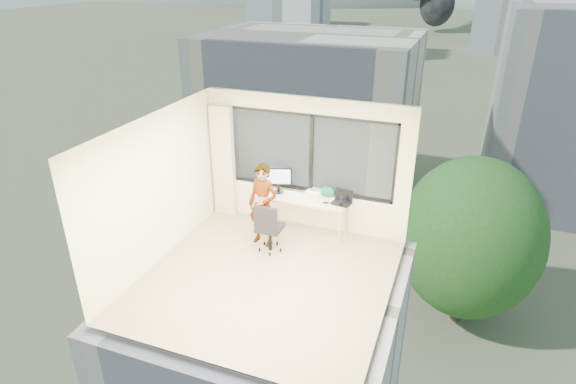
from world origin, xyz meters
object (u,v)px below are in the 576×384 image
at_px(chair, 270,226).
at_px(laptop, 341,198).
at_px(person, 263,205).
at_px(desk, 300,214).
at_px(monitor, 278,180).
at_px(game_console, 315,192).
at_px(handbag, 328,192).

height_order(chair, laptop, chair).
bearing_deg(person, laptop, 34.02).
bearing_deg(desk, person, -128.32).
xyz_separation_m(person, monitor, (0.03, 0.68, 0.22)).
bearing_deg(monitor, game_console, -4.15).
relative_size(person, game_console, 5.25).
bearing_deg(laptop, person, -145.11).
relative_size(chair, monitor, 1.92).
bearing_deg(handbag, game_console, -179.70).
relative_size(monitor, game_console, 1.73).
bearing_deg(person, desk, 59.80).
height_order(monitor, handbag, monitor).
bearing_deg(chair, handbag, 51.53).
height_order(desk, chair, chair).
bearing_deg(game_console, person, -117.89).
bearing_deg(monitor, chair, -97.48).
relative_size(monitor, handbag, 1.89).
distance_m(person, laptop, 1.45).
bearing_deg(person, chair, -33.83).
xyz_separation_m(person, laptop, (1.30, 0.63, 0.08)).
bearing_deg(laptop, game_console, 166.60).
bearing_deg(person, monitor, 95.51).
distance_m(person, monitor, 0.72).
bearing_deg(desk, monitor, 173.32).
bearing_deg(desk, game_console, 47.28).
bearing_deg(game_console, handbag, 3.55).
bearing_deg(game_console, monitor, -153.31).
bearing_deg(laptop, desk, -171.01).
xyz_separation_m(desk, person, (-0.50, -0.63, 0.41)).
height_order(person, monitor, person).
bearing_deg(person, game_console, 58.53).
distance_m(desk, person, 0.90).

